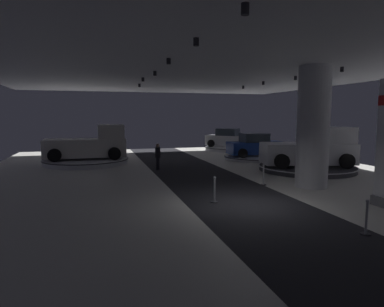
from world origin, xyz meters
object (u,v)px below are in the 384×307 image
at_px(display_platform_mid_right, 307,168).
at_px(display_platform_far_left, 86,161).
at_px(pickup_truck_far_left, 90,145).
at_px(display_car_far_right, 256,146).
at_px(display_car_deep_right, 229,139).
at_px(pickup_truck_mid_right, 313,150).
at_px(visitor_walking_near, 158,155).
at_px(display_platform_far_right, 256,157).
at_px(display_platform_deep_right, 229,148).
at_px(column_right, 313,127).

height_order(display_platform_mid_right, display_platform_far_left, display_platform_far_left).
height_order(display_platform_far_left, pickup_truck_far_left, pickup_truck_far_left).
height_order(display_car_far_right, display_car_deep_right, display_car_deep_right).
relative_size(pickup_truck_mid_right, visitor_walking_near, 3.55).
xyz_separation_m(display_platform_far_right, display_platform_deep_right, (0.42, 6.42, 0.06)).
distance_m(pickup_truck_mid_right, display_platform_far_left, 14.72).
bearing_deg(display_platform_deep_right, column_right, -98.70).
relative_size(pickup_truck_mid_right, display_car_far_right, 1.31).
xyz_separation_m(pickup_truck_mid_right, display_car_deep_right, (-0.41, 12.27, -0.13)).
bearing_deg(display_platform_far_left, display_platform_far_right, -3.83).
relative_size(display_platform_mid_right, display_car_deep_right, 1.31).
bearing_deg(display_platform_deep_right, visitor_walking_near, -131.60).
height_order(display_car_far_right, pickup_truck_far_left, pickup_truck_far_left).
distance_m(display_platform_far_right, display_car_deep_right, 6.52).
relative_size(column_right, display_platform_far_left, 0.97).
bearing_deg(visitor_walking_near, display_car_far_right, 21.20).
relative_size(display_platform_far_left, display_platform_deep_right, 1.25).
distance_m(column_right, display_platform_deep_right, 16.65).
relative_size(pickup_truck_mid_right, display_platform_far_right, 1.19).
xyz_separation_m(pickup_truck_mid_right, display_platform_far_right, (-0.80, 5.83, -1.10)).
bearing_deg(display_car_deep_right, pickup_truck_far_left, -155.56).
height_order(display_platform_far_left, display_car_deep_right, display_car_deep_right).
xyz_separation_m(pickup_truck_mid_right, display_platform_deep_right, (-0.39, 12.25, -1.04)).
xyz_separation_m(display_platform_far_left, pickup_truck_far_left, (0.32, -0.00, 1.09)).
bearing_deg(display_car_deep_right, display_platform_far_left, -156.12).
distance_m(display_platform_far_right, visitor_walking_near, 8.65).
height_order(display_car_deep_right, visitor_walking_near, display_car_deep_right).
bearing_deg(pickup_truck_mid_right, display_platform_far_left, 153.05).
bearing_deg(display_platform_far_right, display_platform_mid_right, -85.13).
relative_size(pickup_truck_mid_right, pickup_truck_far_left, 1.06).
height_order(display_platform_far_right, pickup_truck_far_left, pickup_truck_far_left).
xyz_separation_m(display_platform_mid_right, display_platform_far_left, (-12.78, 6.58, 0.03)).
bearing_deg(display_platform_mid_right, display_car_far_right, 95.18).
bearing_deg(visitor_walking_near, column_right, -48.49).
xyz_separation_m(display_car_far_right, display_platform_far_left, (-12.26, 0.82, -0.81)).
height_order(display_platform_mid_right, display_car_far_right, display_car_far_right).
bearing_deg(display_platform_far_left, pickup_truck_mid_right, -26.95).
bearing_deg(visitor_walking_near, pickup_truck_far_left, 135.06).
bearing_deg(column_right, pickup_truck_mid_right, 54.39).
relative_size(display_car_far_right, display_car_deep_right, 0.99).
bearing_deg(display_platform_mid_right, pickup_truck_far_left, 152.17).
relative_size(column_right, display_car_far_right, 1.27).
height_order(pickup_truck_mid_right, display_platform_far_left, pickup_truck_mid_right).
bearing_deg(display_car_far_right, visitor_walking_near, -158.80).
relative_size(pickup_truck_far_left, display_car_deep_right, 1.22).
bearing_deg(pickup_truck_far_left, display_platform_deep_right, 24.32).
xyz_separation_m(display_platform_mid_right, display_car_far_right, (-0.52, 5.76, 0.84)).
relative_size(display_car_far_right, display_platform_far_left, 0.76).
relative_size(display_platform_far_right, pickup_truck_far_left, 0.89).
relative_size(pickup_truck_far_left, display_platform_deep_right, 1.18).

